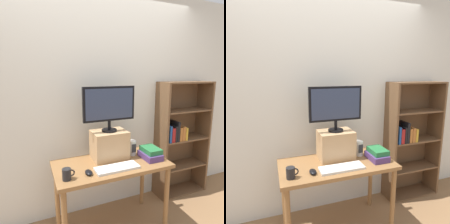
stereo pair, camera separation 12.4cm
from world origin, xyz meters
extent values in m
cube|color=silver|center=(0.00, 0.46, 1.30)|extent=(7.00, 0.08, 2.60)
cube|color=olive|center=(0.00, 0.00, 0.74)|extent=(1.15, 0.58, 0.04)
cylinder|color=olive|center=(0.52, -0.24, 0.36)|extent=(0.05, 0.05, 0.73)
cylinder|color=olive|center=(-0.52, 0.24, 0.36)|extent=(0.05, 0.05, 0.73)
cylinder|color=olive|center=(0.52, 0.24, 0.36)|extent=(0.05, 0.05, 0.73)
cube|color=brown|center=(0.81, 0.28, 0.78)|extent=(0.03, 0.28, 1.55)
cube|color=brown|center=(1.52, 0.28, 0.78)|extent=(0.03, 0.28, 1.55)
cube|color=brown|center=(1.17, 0.41, 0.78)|extent=(0.74, 0.01, 1.55)
cube|color=brown|center=(1.17, 0.28, 0.01)|extent=(0.68, 0.27, 0.02)
cube|color=brown|center=(1.17, 0.28, 0.40)|extent=(0.68, 0.27, 0.02)
cube|color=brown|center=(1.17, 0.28, 0.79)|extent=(0.68, 0.27, 0.02)
cube|color=brown|center=(1.17, 0.28, 1.17)|extent=(0.68, 0.27, 0.02)
cube|color=brown|center=(1.17, 0.28, 1.54)|extent=(0.68, 0.27, 0.02)
cube|color=navy|center=(0.87, 0.25, 0.90)|extent=(0.03, 0.20, 0.22)
cube|color=maroon|center=(0.92, 0.25, 0.89)|extent=(0.05, 0.20, 0.18)
cube|color=black|center=(0.96, 0.25, 0.90)|extent=(0.03, 0.20, 0.20)
cube|color=black|center=(0.99, 0.25, 0.92)|extent=(0.03, 0.20, 0.26)
cube|color=#AD662D|center=(1.04, 0.25, 0.88)|extent=(0.04, 0.20, 0.18)
cube|color=#AD662D|center=(1.08, 0.25, 0.89)|extent=(0.04, 0.20, 0.19)
cube|color=gold|center=(1.13, 0.25, 0.88)|extent=(0.03, 0.20, 0.17)
cube|color=tan|center=(0.03, 0.12, 0.91)|extent=(0.37, 0.27, 0.30)
cylinder|color=black|center=(0.03, 0.12, 1.07)|extent=(0.16, 0.16, 0.02)
cylinder|color=black|center=(0.03, 0.12, 1.13)|extent=(0.03, 0.03, 0.09)
cube|color=black|center=(0.03, 0.12, 1.35)|extent=(0.56, 0.04, 0.35)
cube|color=#2D3851|center=(0.03, 0.10, 1.35)|extent=(0.51, 0.00, 0.31)
cube|color=silver|center=(0.00, -0.15, 0.77)|extent=(0.43, 0.15, 0.02)
cube|color=white|center=(0.00, -0.15, 0.79)|extent=(0.40, 0.14, 0.00)
ellipsoid|color=black|center=(-0.28, -0.14, 0.78)|extent=(0.06, 0.10, 0.04)
cube|color=#4C336B|center=(0.42, -0.06, 0.79)|extent=(0.17, 0.25, 0.06)
cube|color=#236B38|center=(0.44, -0.05, 0.85)|extent=(0.16, 0.22, 0.05)
cylinder|color=black|center=(-0.48, -0.16, 0.81)|extent=(0.08, 0.08, 0.10)
torus|color=black|center=(-0.44, -0.16, 0.82)|extent=(0.06, 0.01, 0.06)
cylinder|color=silver|center=(0.29, 0.10, 0.85)|extent=(0.09, 0.09, 0.17)
cube|color=#2D2D30|center=(0.29, 0.05, 0.85)|extent=(0.05, 0.00, 0.09)
camera|label=1|loc=(-0.73, -1.75, 1.66)|focal=32.00mm
camera|label=2|loc=(-0.61, -1.79, 1.66)|focal=32.00mm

